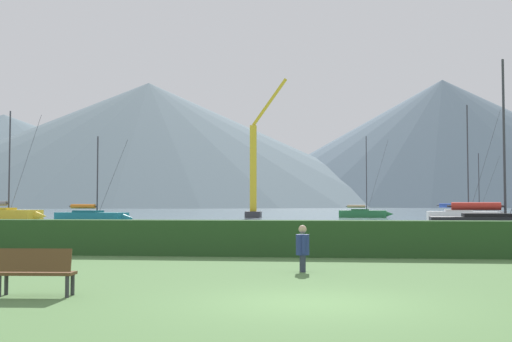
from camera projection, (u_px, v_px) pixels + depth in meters
The scene contains 16 objects.
ground_plane at pixel (312, 304), 12.26m from camera, with size 1000.00×1000.00×0.00m, color #517A42.
harbor_water at pixel (331, 212), 148.20m from camera, with size 320.00×246.00×0.00m, color gray.
hedge_line at pixel (322, 238), 23.20m from camera, with size 80.00×1.20×1.24m, color #284C23.
sailboat_slip_2 at pixel (363, 213), 86.34m from camera, with size 7.01×2.75×10.52m.
sailboat_slip_3 at pixel (4, 215), 66.46m from camera, with size 8.91×3.77×11.05m.
sailboat_slip_4 at pixel (93, 217), 60.62m from camera, with size 7.59×3.37×7.91m.
sailboat_slip_5 at pixel (464, 215), 65.58m from camera, with size 7.81×2.58×11.54m.
sailboat_slip_7 at pixel (496, 225), 36.98m from camera, with size 8.08×2.89×9.86m.
sailboat_slip_8 at pixel (476, 212), 98.41m from camera, with size 7.38×3.99×9.21m.
park_bench_near_path at pixel (35, 270), 13.19m from camera, with size 1.54×0.58×0.95m.
person_seated_viewer at pixel (303, 246), 17.97m from camera, with size 0.36×0.56×1.25m.
dock_crane at pixel (255, 176), 86.64m from camera, with size 5.41×2.00×18.05m.
distant_hill_west_ridge at pixel (443, 143), 391.18m from camera, with size 266.14×266.14×74.40m, color #4C6070.
distant_hill_central_peak at pixel (415, 160), 404.96m from camera, with size 219.69×219.69×55.78m, color #4C6070.
distant_hill_east_ridge at pixel (3, 160), 417.43m from camera, with size 317.28×317.28×57.46m, color slate.
distant_hill_far_shoulder at pixel (148, 144), 382.80m from camera, with size 308.23×308.23×71.02m, color slate.
Camera 1 is at (0.40, -12.39, 1.83)m, focal length 47.02 mm.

